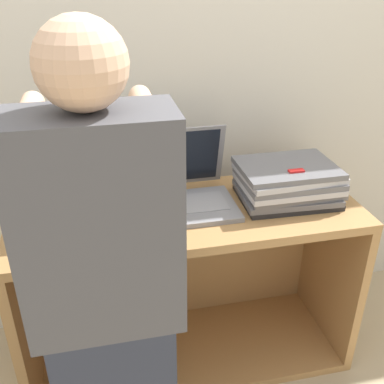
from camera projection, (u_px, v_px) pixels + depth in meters
name	position (u px, v px, depth m)	size (l,w,h in m)	color
wall_back	(169.00, 75.00, 1.87)	(8.00, 0.05, 2.40)	beige
cart	(185.00, 277.00, 1.99)	(1.37, 0.53, 0.76)	#A87A47
laptop_open	(184.00, 190.00, 1.77)	(0.38, 0.35, 0.29)	gray
laptop_stack_left	(80.00, 209.00, 1.65)	(0.40, 0.30, 0.11)	slate
laptop_stack_right	(287.00, 183.00, 1.79)	(0.39, 0.29, 0.15)	#232326
person	(109.00, 310.00, 1.24)	(0.40, 0.52, 1.54)	#2D3342
inventory_tag	(296.00, 171.00, 1.70)	(0.06, 0.02, 0.01)	red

